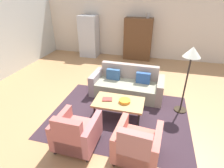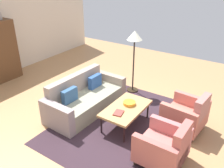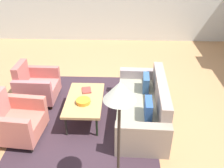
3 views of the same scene
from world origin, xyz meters
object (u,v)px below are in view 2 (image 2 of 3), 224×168
(coffee_table, at_px, (126,109))
(fruit_bowl, at_px, (129,103))
(floor_lamp, at_px, (134,41))
(couch, at_px, (84,99))
(armchair_left, at_px, (165,148))
(book_stack, at_px, (119,113))
(armchair_right, at_px, (187,116))

(coffee_table, distance_m, fruit_bowl, 0.16)
(coffee_table, xyz_separation_m, floor_lamp, (1.53, 0.68, 1.03))
(floor_lamp, bearing_deg, coffee_table, -155.96)
(couch, relative_size, coffee_table, 1.77)
(coffee_table, bearing_deg, fruit_bowl, 0.00)
(couch, height_order, floor_lamp, floor_lamp)
(armchair_left, xyz_separation_m, book_stack, (0.31, 1.17, 0.13))
(armchair_right, bearing_deg, coffee_table, 122.08)
(fruit_bowl, height_order, book_stack, fruit_bowl)
(coffee_table, distance_m, book_stack, 0.29)
(floor_lamp, bearing_deg, armchair_right, -116.78)
(fruit_bowl, bearing_deg, coffee_table, -180.00)
(coffee_table, distance_m, floor_lamp, 1.96)
(armchair_right, xyz_separation_m, fruit_bowl, (-0.45, 1.17, 0.15))
(armchair_right, relative_size, fruit_bowl, 3.23)
(couch, height_order, book_stack, couch)
(fruit_bowl, xyz_separation_m, floor_lamp, (1.38, 0.68, 0.95))
(couch, relative_size, fruit_bowl, 7.82)
(fruit_bowl, bearing_deg, floor_lamp, 26.21)
(armchair_right, bearing_deg, floor_lamp, 68.30)
(armchair_left, relative_size, fruit_bowl, 3.23)
(armchair_left, height_order, book_stack, armchair_left)
(couch, distance_m, book_stack, 1.23)
(armchair_right, relative_size, floor_lamp, 0.51)
(fruit_bowl, distance_m, book_stack, 0.43)
(coffee_table, relative_size, fruit_bowl, 4.40)
(coffee_table, bearing_deg, couch, 89.86)
(armchair_left, xyz_separation_m, armchair_right, (1.20, 0.00, 0.00))
(fruit_bowl, xyz_separation_m, book_stack, (-0.43, 0.01, -0.02))
(armchair_left, relative_size, book_stack, 3.26)
(armchair_left, distance_m, floor_lamp, 3.02)
(armchair_left, relative_size, floor_lamp, 0.51)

